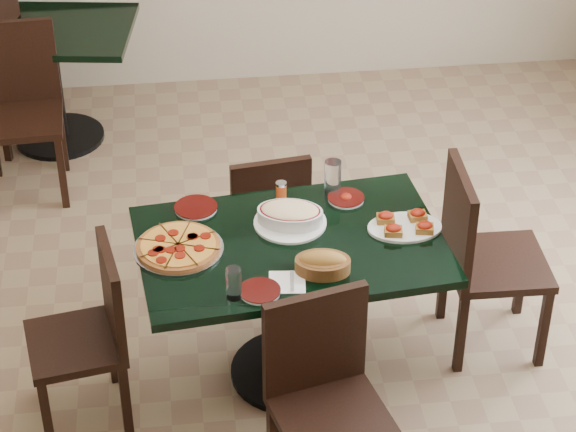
{
  "coord_description": "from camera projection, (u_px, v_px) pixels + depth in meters",
  "views": [
    {
      "loc": [
        -0.47,
        -4.01,
        3.56
      ],
      "look_at": [
        0.01,
        0.0,
        0.76
      ],
      "focal_mm": 70.0,
      "sensor_mm": 36.0,
      "label": 1
    }
  ],
  "objects": [
    {
      "name": "floor",
      "position": [
        285.0,
        346.0,
        5.35
      ],
      "size": [
        5.5,
        5.5,
        0.0
      ],
      "primitive_type": "plane",
      "color": "#7C6647",
      "rests_on": "ground"
    },
    {
      "name": "main_table",
      "position": [
        291.0,
        276.0,
        4.88
      ],
      "size": [
        1.37,
        0.96,
        0.75
      ],
      "rotation": [
        0.0,
        0.0,
        0.1
      ],
      "color": "black",
      "rests_on": "floor"
    },
    {
      "name": "back_table",
      "position": [
        50.0,
        62.0,
        6.64
      ],
      "size": [
        1.09,
        0.86,
        0.75
      ],
      "rotation": [
        0.0,
        0.0,
        -0.14
      ],
      "color": "black",
      "rests_on": "floor"
    },
    {
      "name": "chair_far",
      "position": [
        267.0,
        216.0,
        5.45
      ],
      "size": [
        0.43,
        0.43,
        0.82
      ],
      "rotation": [
        0.0,
        0.0,
        3.27
      ],
      "color": "black",
      "rests_on": "floor"
    },
    {
      "name": "chair_near",
      "position": [
        325.0,
        391.0,
        4.38
      ],
      "size": [
        0.51,
        0.51,
        0.91
      ],
      "rotation": [
        0.0,
        0.0,
        0.24
      ],
      "color": "black",
      "rests_on": "floor"
    },
    {
      "name": "chair_right",
      "position": [
        480.0,
        251.0,
        5.08
      ],
      "size": [
        0.46,
        0.46,
        0.95
      ],
      "rotation": [
        0.0,
        0.0,
        1.55
      ],
      "color": "black",
      "rests_on": "floor"
    },
    {
      "name": "chair_left",
      "position": [
        92.0,
        328.0,
        4.74
      ],
      "size": [
        0.46,
        0.46,
        0.85
      ],
      "rotation": [
        0.0,
        0.0,
        -1.4
      ],
      "color": "black",
      "rests_on": "floor"
    },
    {
      "name": "back_chair_near",
      "position": [
        20.0,
        100.0,
        6.22
      ],
      "size": [
        0.47,
        0.47,
        0.97
      ],
      "rotation": [
        0.0,
        0.0,
        0.04
      ],
      "color": "black",
      "rests_on": "floor"
    },
    {
      "name": "pepperoni_pizza",
      "position": [
        178.0,
        247.0,
        4.72
      ],
      "size": [
        0.38,
        0.38,
        0.04
      ],
      "rotation": [
        0.0,
        0.0,
        0.43
      ],
      "color": "#B0B1B7",
      "rests_on": "main_table"
    },
    {
      "name": "lasagna_casserole",
      "position": [
        290.0,
        215.0,
        4.86
      ],
      "size": [
        0.32,
        0.32,
        0.09
      ],
      "rotation": [
        0.0,
        0.0,
        -0.25
      ],
      "color": "silver",
      "rests_on": "main_table"
    },
    {
      "name": "bread_basket",
      "position": [
        323.0,
        263.0,
        4.58
      ],
      "size": [
        0.25,
        0.19,
        0.1
      ],
      "rotation": [
        0.0,
        0.0,
        -0.14
      ],
      "color": "brown",
      "rests_on": "main_table"
    },
    {
      "name": "bruschetta_platter",
      "position": [
        405.0,
        224.0,
        4.84
      ],
      "size": [
        0.33,
        0.22,
        0.05
      ],
      "rotation": [
        0.0,
        0.0,
        -0.0
      ],
      "color": "silver",
      "rests_on": "main_table"
    },
    {
      "name": "side_plate_near",
      "position": [
        260.0,
        291.0,
        4.49
      ],
      "size": [
        0.17,
        0.17,
        0.02
      ],
      "rotation": [
        0.0,
        0.0,
        0.17
      ],
      "color": "silver",
      "rests_on": "main_table"
    },
    {
      "name": "side_plate_far_r",
      "position": [
        346.0,
        198.0,
        5.03
      ],
      "size": [
        0.17,
        0.17,
        0.03
      ],
      "rotation": [
        0.0,
        0.0,
        0.03
      ],
      "color": "silver",
      "rests_on": "main_table"
    },
    {
      "name": "side_plate_far_l",
      "position": [
        196.0,
        208.0,
        4.97
      ],
      "size": [
        0.19,
        0.19,
        0.02
      ],
      "rotation": [
        0.0,
        0.0,
        -0.17
      ],
      "color": "silver",
      "rests_on": "main_table"
    },
    {
      "name": "napkin_setting",
      "position": [
        288.0,
        282.0,
        4.54
      ],
      "size": [
        0.16,
        0.16,
        0.01
      ],
      "rotation": [
        0.0,
        0.0,
        -0.1
      ],
      "color": "white",
      "rests_on": "main_table"
    },
    {
      "name": "water_glass_a",
      "position": [
        333.0,
        177.0,
        5.04
      ],
      "size": [
        0.08,
        0.08,
        0.16
      ],
      "primitive_type": "cylinder",
      "color": "white",
      "rests_on": "main_table"
    },
    {
      "name": "water_glass_b",
      "position": [
        234.0,
        283.0,
        4.43
      ],
      "size": [
        0.06,
        0.06,
        0.14
      ],
      "primitive_type": "cylinder",
      "color": "white",
      "rests_on": "main_table"
    },
    {
      "name": "pepper_shaker",
      "position": [
        281.0,
        190.0,
        5.02
      ],
      "size": [
        0.05,
        0.05,
        0.08
      ],
      "color": "#AE3412",
      "rests_on": "main_table"
    }
  ]
}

